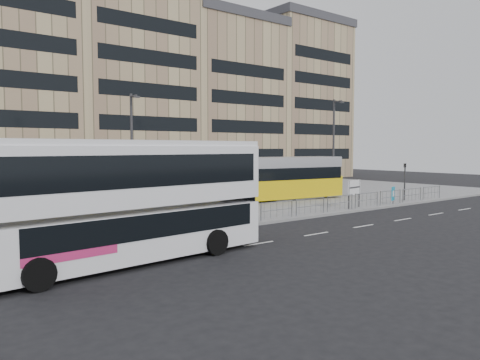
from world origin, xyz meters
TOP-DOWN VIEW (x-y plane):
  - ground at (0.00, 0.00)m, footprint 120.00×120.00m
  - plaza at (0.00, 12.00)m, footprint 64.00×24.00m
  - kerb at (0.00, 0.05)m, footprint 64.00×0.25m
  - building_row at (1.55, 34.27)m, footprint 70.40×18.40m
  - pedestrian_barrier at (2.00, 0.50)m, footprint 32.07×0.07m
  - road_markings at (1.00, -4.00)m, footprint 62.00×0.12m
  - double_decker_bus at (-12.59, -3.59)m, footprint 12.33×3.88m
  - tram at (-2.71, 9.36)m, footprint 30.76×6.56m
  - station_sign at (7.22, 0.80)m, footprint 1.76×0.41m
  - ad_panel at (11.68, 0.51)m, footprint 0.70×0.27m
  - pedestrian at (-5.43, 2.91)m, footprint 0.61×0.78m
  - traffic_light_west at (-2.79, 2.13)m, footprint 0.21×0.24m
  - traffic_light_east at (14.63, 1.40)m, footprint 0.18×0.21m
  - lamp_post_west at (-5.94, 9.82)m, footprint 0.45×1.04m
  - lamp_post_east at (11.97, 6.82)m, footprint 0.45×1.04m

SIDE VIEW (x-z plane):
  - ground at x=0.00m, z-range 0.00..0.00m
  - road_markings at x=1.00m, z-range 0.00..0.01m
  - kerb at x=0.00m, z-range -0.01..0.16m
  - plaza at x=0.00m, z-range 0.00..0.15m
  - ad_panel at x=11.68m, z-range 0.26..1.61m
  - pedestrian_barrier at x=2.00m, z-range 0.43..1.53m
  - pedestrian at x=-5.43m, z-range 0.15..2.03m
  - station_sign at x=7.22m, z-range 0.55..2.60m
  - tram at x=-2.71m, z-range 0.16..3.77m
  - traffic_light_west at x=-2.79m, z-range 0.57..3.67m
  - traffic_light_east at x=14.63m, z-range 0.57..3.67m
  - double_decker_bus at x=-12.59m, z-range 0.20..5.05m
  - lamp_post_west at x=-5.94m, z-range 0.52..8.70m
  - lamp_post_east at x=11.97m, z-range 0.53..9.18m
  - building_row at x=1.55m, z-range -2.69..28.51m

